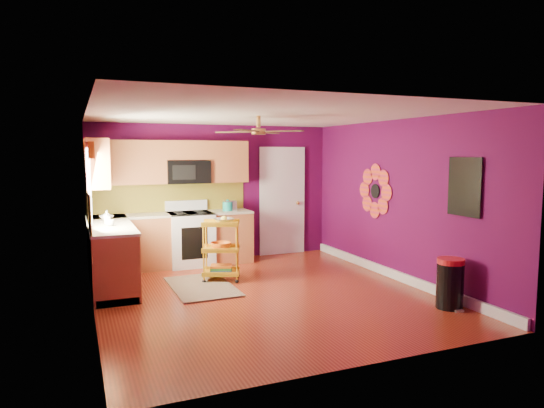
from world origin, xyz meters
name	(u,v)px	position (x,y,z in m)	size (l,w,h in m)	color
ground	(264,294)	(0.00, 0.00, 0.00)	(5.00, 5.00, 0.00)	maroon
room_envelope	(266,179)	(0.03, 0.00, 1.63)	(4.54, 5.04, 2.52)	#530941
lower_cabinets	(147,248)	(-1.35, 1.82, 0.43)	(2.81, 2.31, 0.94)	brown
electric_range	(190,238)	(-0.55, 2.17, 0.48)	(0.76, 0.66, 1.13)	white
upper_cabinetry	(148,164)	(-1.24, 2.17, 1.80)	(2.80, 2.30, 1.26)	brown
left_window	(89,171)	(-2.22, 1.05, 1.74)	(0.08, 1.35, 1.08)	white
panel_door	(282,202)	(1.35, 2.47, 1.02)	(0.95, 0.11, 2.15)	white
right_wall_art	(411,189)	(2.23, -0.34, 1.44)	(0.04, 2.74, 1.04)	black
ceiling_fan	(259,131)	(0.00, 0.20, 2.29)	(1.01, 1.01, 0.26)	#BF8C3F
shag_rug	(202,287)	(-0.72, 0.68, 0.01)	(0.87, 1.42, 0.02)	black
rolling_cart	(222,248)	(-0.34, 0.95, 0.52)	(0.67, 0.58, 1.02)	yellow
trash_can	(450,283)	(1.98, -1.47, 0.32)	(0.38, 0.40, 0.65)	black
teal_kettle	(228,206)	(0.15, 2.18, 1.02)	(0.18, 0.18, 0.21)	#149888
toaster	(230,205)	(0.20, 2.22, 1.03)	(0.22, 0.15, 0.18)	beige
soap_bottle_a	(107,218)	(-1.99, 1.26, 1.03)	(0.08, 0.08, 0.17)	#EA3F72
soap_bottle_b	(107,215)	(-1.97, 1.63, 1.02)	(0.13, 0.13, 0.17)	white
counter_dish	(106,217)	(-1.96, 1.84, 0.97)	(0.23, 0.23, 0.06)	white
counter_cup	(110,223)	(-1.96, 1.05, 0.98)	(0.11, 0.11, 0.09)	white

